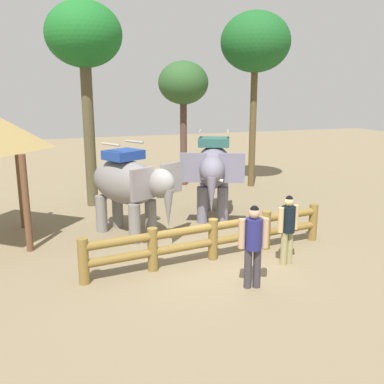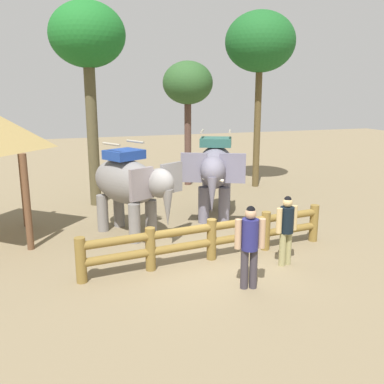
{
  "view_description": "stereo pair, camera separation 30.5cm",
  "coord_description": "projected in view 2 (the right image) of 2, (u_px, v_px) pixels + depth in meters",
  "views": [
    {
      "loc": [
        -4.01,
        -9.54,
        4.19
      ],
      "look_at": [
        0.0,
        1.5,
        1.4
      ],
      "focal_mm": 40.34,
      "sensor_mm": 36.0,
      "label": 1
    },
    {
      "loc": [
        -3.72,
        -9.64,
        4.19
      ],
      "look_at": [
        0.0,
        1.5,
        1.4
      ],
      "focal_mm": 40.34,
      "sensor_mm": 36.0,
      "label": 2
    }
  ],
  "objects": [
    {
      "name": "log_fence",
      "position": [
        212.0,
        236.0,
        10.82
      ],
      "size": [
        6.7,
        0.95,
        1.05
      ],
      "color": "olive",
      "rests_on": "ground"
    },
    {
      "name": "ground_plane",
      "position": [
        211.0,
        258.0,
        11.01
      ],
      "size": [
        60.0,
        60.0,
        0.0
      ],
      "primitive_type": "plane",
      "color": "#7E6E50"
    },
    {
      "name": "tourist_woman_in_black",
      "position": [
        250.0,
        241.0,
        9.11
      ],
      "size": [
        0.64,
        0.43,
        1.84
      ],
      "color": "#38333A",
      "rests_on": "ground"
    },
    {
      "name": "tree_far_right",
      "position": [
        88.0,
        40.0,
        14.82
      ],
      "size": [
        2.62,
        2.62,
        7.15
      ],
      "color": "brown",
      "rests_on": "ground"
    },
    {
      "name": "tree_back_center",
      "position": [
        260.0,
        43.0,
        17.83
      ],
      "size": [
        2.91,
        2.91,
        7.36
      ],
      "color": "brown",
      "rests_on": "ground"
    },
    {
      "name": "elephant_near_left",
      "position": [
        130.0,
        184.0,
        12.38
      ],
      "size": [
        2.58,
        3.21,
        2.75
      ],
      "color": "gray",
      "rests_on": "ground"
    },
    {
      "name": "tourist_man_in_blue",
      "position": [
        286.0,
        226.0,
        10.36
      ],
      "size": [
        0.61,
        0.4,
        1.74
      ],
      "color": "#98925F",
      "rests_on": "ground"
    },
    {
      "name": "elephant_center",
      "position": [
        215.0,
        170.0,
        14.12
      ],
      "size": [
        2.6,
        3.44,
        2.91
      ],
      "color": "slate",
      "rests_on": "ground"
    },
    {
      "name": "tree_far_left",
      "position": [
        188.0,
        85.0,
        18.56
      ],
      "size": [
        2.16,
        2.16,
        5.4
      ],
      "color": "#51382E",
      "rests_on": "ground"
    }
  ]
}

